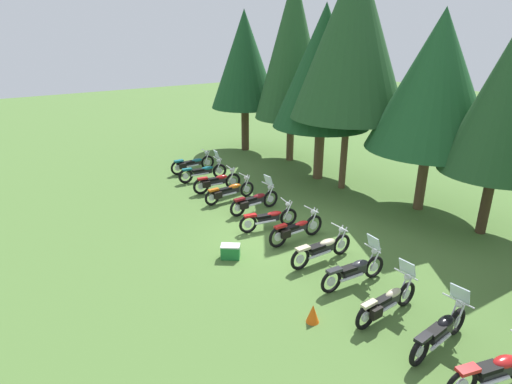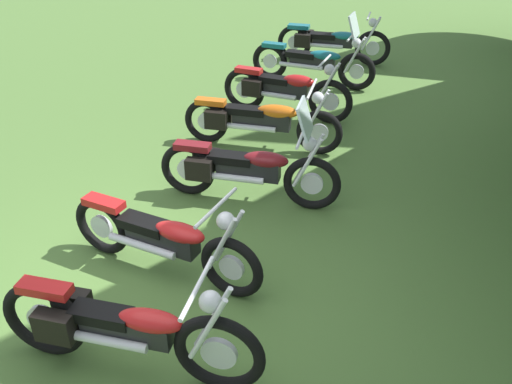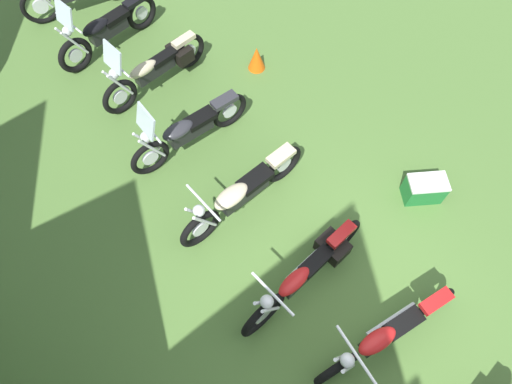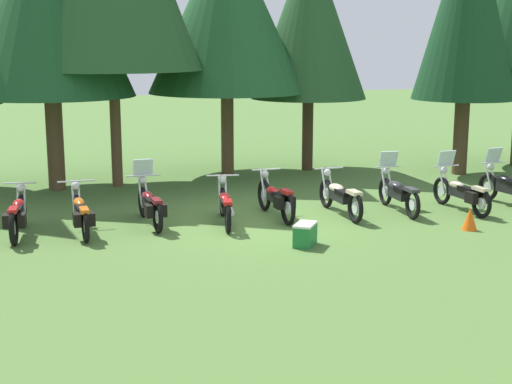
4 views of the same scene
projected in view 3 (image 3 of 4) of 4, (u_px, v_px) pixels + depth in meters
name	position (u px, v px, depth m)	size (l,w,h in m)	color
ground_plane	(342.00, 312.00, 6.07)	(80.00, 80.00, 0.00)	#4C7033
motorcycle_5	(387.00, 334.00, 5.51)	(0.75, 2.19, 0.98)	black
motorcycle_6	(307.00, 272.00, 5.88)	(0.71, 2.25, 1.02)	black
motorcycle_7	(242.00, 193.00, 6.46)	(0.71, 2.34, 1.00)	black
motorcycle_8	(188.00, 130.00, 7.00)	(0.63, 2.21, 1.35)	black
motorcycle_9	(156.00, 68.00, 7.66)	(0.68, 2.22, 1.34)	black
motorcycle_10	(106.00, 29.00, 8.11)	(0.73, 2.23, 1.35)	black
picnic_cooler	(424.00, 189.00, 6.75)	(0.63, 0.68, 0.45)	#1E7233
traffic_cone	(257.00, 58.00, 8.06)	(0.32, 0.32, 0.48)	#EA590F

